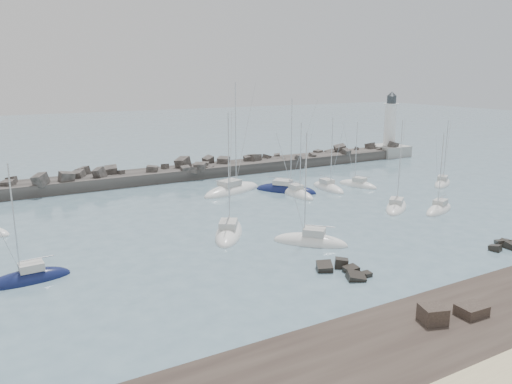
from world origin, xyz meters
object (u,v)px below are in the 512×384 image
(sailboat_8, at_px, (286,190))
(sailboat_10, at_px, (358,185))
(sailboat_9, at_px, (439,210))
(sailboat_2, at_px, (29,280))
(sailboat_12, at_px, (442,184))
(lighthouse, at_px, (389,142))
(sailboat_6, at_px, (328,188))
(sailboat_5, at_px, (310,242))
(sailboat_13, at_px, (297,195))
(sailboat_4, at_px, (232,191))
(sailboat_7, at_px, (396,208))
(sailboat_3, at_px, (229,233))

(sailboat_8, bearing_deg, sailboat_10, -12.55)
(sailboat_9, bearing_deg, sailboat_2, 177.75)
(sailboat_8, bearing_deg, sailboat_2, -155.24)
(sailboat_2, distance_m, sailboat_12, 63.39)
(sailboat_9, height_order, sailboat_12, sailboat_12)
(lighthouse, xyz_separation_m, sailboat_6, (-31.55, -19.44, -2.95))
(sailboat_12, bearing_deg, sailboat_2, -171.94)
(sailboat_2, height_order, sailboat_5, sailboat_5)
(sailboat_9, xyz_separation_m, sailboat_13, (-11.30, 16.34, 0.01))
(lighthouse, relative_size, sailboat_12, 1.30)
(sailboat_4, relative_size, sailboat_13, 1.50)
(sailboat_7, distance_m, sailboat_13, 14.63)
(sailboat_10, bearing_deg, sailboat_2, -163.47)
(sailboat_3, xyz_separation_m, sailboat_5, (6.19, -6.97, 0.01))
(sailboat_9, height_order, sailboat_13, sailboat_13)
(sailboat_2, distance_m, sailboat_9, 49.39)
(sailboat_5, relative_size, sailboat_12, 1.14)
(sailboat_4, distance_m, sailboat_5, 25.51)
(sailboat_6, distance_m, sailboat_12, 19.37)
(sailboat_2, bearing_deg, sailboat_12, 8.06)
(sailboat_6, bearing_deg, sailboat_12, -19.77)
(sailboat_2, xyz_separation_m, sailboat_7, (45.40, 1.76, -0.02))
(lighthouse, relative_size, sailboat_6, 1.20)
(sailboat_8, height_order, sailboat_13, sailboat_8)
(sailboat_3, distance_m, sailboat_9, 28.83)
(sailboat_7, height_order, sailboat_9, sailboat_7)
(sailboat_7, relative_size, sailboat_12, 1.13)
(sailboat_13, bearing_deg, lighthouse, 28.30)
(sailboat_6, xyz_separation_m, sailboat_12, (18.23, -6.55, 0.00))
(sailboat_5, relative_size, sailboat_9, 1.15)
(sailboat_6, height_order, sailboat_7, sailboat_7)
(sailboat_8, xyz_separation_m, sailboat_12, (24.76, -8.64, -0.00))
(sailboat_2, bearing_deg, sailboat_3, 7.86)
(sailboat_6, bearing_deg, sailboat_5, -131.74)
(sailboat_3, xyz_separation_m, sailboat_8, (17.07, 14.64, -0.00))
(sailboat_12, bearing_deg, lighthouse, 62.87)
(sailboat_13, bearing_deg, sailboat_10, 2.14)
(sailboat_8, bearing_deg, sailboat_7, -64.86)
(sailboat_4, xyz_separation_m, sailboat_6, (13.89, -5.74, -0.01))
(lighthouse, xyz_separation_m, sailboat_12, (-13.32, -26.00, -2.95))
(sailboat_2, bearing_deg, lighthouse, 24.63)
(sailboat_2, height_order, sailboat_9, sailboat_2)
(sailboat_2, distance_m, sailboat_3, 21.13)
(sailboat_3, relative_size, sailboat_4, 0.83)
(sailboat_13, bearing_deg, sailboat_6, 9.10)
(sailboat_2, bearing_deg, sailboat_13, 20.73)
(sailboat_2, bearing_deg, sailboat_5, -8.56)
(sailboat_2, bearing_deg, sailboat_9, -2.25)
(sailboat_2, distance_m, sailboat_10, 52.19)
(sailboat_4, relative_size, sailboat_5, 1.37)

